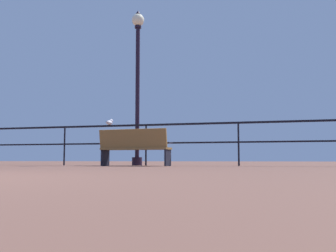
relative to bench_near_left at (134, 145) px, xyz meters
The scene contains 4 objects.
pier_railing 0.73m from the bench_near_left, 82.60° to the left, with size 19.19×0.05×1.09m.
bench_near_left is the anchor object (origin of this frame).
lamppost_center 2.30m from the bench_near_left, 105.70° to the left, with size 0.35×0.35×4.32m.
seagull_on_rail 1.35m from the bench_near_left, 145.03° to the left, with size 0.15×0.37×0.17m.
Camera 1 is at (3.17, -2.09, 0.16)m, focal length 40.43 mm.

